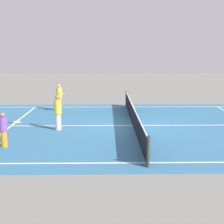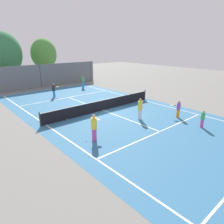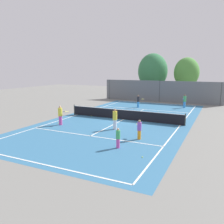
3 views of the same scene
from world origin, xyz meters
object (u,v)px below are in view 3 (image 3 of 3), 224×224
player_5 (118,138)px  tennis_ball_5 (142,157)px  tennis_ball_3 (119,104)px  player_0 (138,101)px  tennis_ball_0 (58,123)px  tennis_ball_1 (91,116)px  tennis_ball_4 (158,112)px  player_4 (115,119)px  player_3 (60,115)px  player_2 (185,101)px  tennis_ball_2 (156,113)px  player_1 (139,129)px

player_5 → tennis_ball_5: bearing=-24.9°
player_5 → tennis_ball_3: size_ratio=19.84×
player_0 → tennis_ball_0: 12.44m
tennis_ball_1 → tennis_ball_4: bearing=43.9°
player_4 → player_3: bearing=-172.0°
tennis_ball_0 → tennis_ball_4: 11.91m
player_2 → tennis_ball_5: (0.53, -18.74, -0.86)m
player_2 → tennis_ball_4: player_2 is taller
player_2 → player_4: 14.18m
player_2 → tennis_ball_5: size_ratio=26.27×
player_0 → tennis_ball_4: 3.92m
player_5 → tennis_ball_2: bearing=93.9°
player_0 → tennis_ball_4: size_ratio=24.47×
player_3 → tennis_ball_2: bearing=54.7°
player_3 → tennis_ball_2: size_ratio=26.42×
tennis_ball_0 → tennis_ball_1: size_ratio=1.00×
player_0 → player_3: 12.51m
player_4 → tennis_ball_1: 5.94m
tennis_ball_0 → tennis_ball_3: bearing=89.6°
player_5 → tennis_ball_3: (-7.58, 17.15, -0.64)m
player_3 → tennis_ball_1: player_3 is taller
player_4 → player_5: bearing=-62.6°
player_0 → tennis_ball_3: 3.93m
tennis_ball_5 → tennis_ball_1: bearing=134.4°
player_2 → player_4: player_4 is taller
player_1 → player_2: bearing=87.1°
player_3 → tennis_ball_1: bearing=83.2°
tennis_ball_2 → tennis_ball_5: 13.57m
tennis_ball_3 → tennis_ball_5: (9.50, -18.04, 0.00)m
player_2 → player_3: bearing=-120.7°
tennis_ball_2 → tennis_ball_5: bearing=-78.3°
player_5 → tennis_ball_3: 18.77m
tennis_ball_2 → tennis_ball_1: bearing=-142.2°
player_2 → tennis_ball_2: size_ratio=26.27×
player_5 → player_2: bearing=85.5°
player_0 → tennis_ball_2: player_0 is taller
player_5 → tennis_ball_5: (1.92, -0.89, -0.64)m
tennis_ball_3 → tennis_ball_5: 20.39m
player_0 → player_4: player_4 is taller
tennis_ball_1 → tennis_ball_4: same height
player_1 → tennis_ball_2: 10.16m
player_2 → player_1: bearing=-92.9°
player_4 → player_5: player_4 is taller
player_3 → tennis_ball_3: (-0.38, 13.74, -0.87)m
player_1 → tennis_ball_5: size_ratio=21.55×
player_4 → player_1: bearing=-32.7°
tennis_ball_4 → tennis_ball_5: 14.59m
player_1 → tennis_ball_1: player_1 is taller
tennis_ball_3 → player_3: bearing=-88.4°
player_2 → tennis_ball_1: 12.86m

